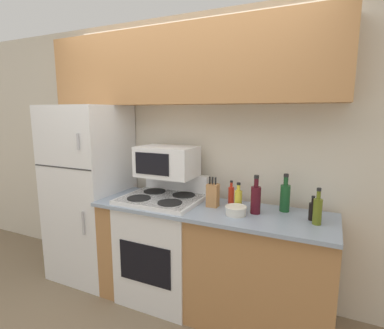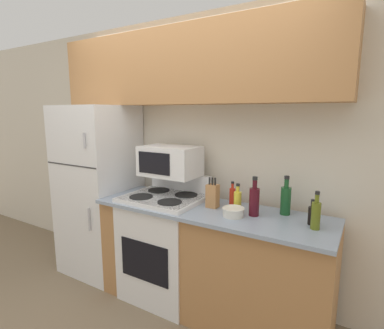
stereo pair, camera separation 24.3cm
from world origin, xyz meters
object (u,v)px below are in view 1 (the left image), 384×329
at_px(bottle_wine_red, 256,199).
at_px(knife_block, 213,195).
at_px(bottle_olive_oil, 317,210).
at_px(bottle_cooking_spray, 238,199).
at_px(bottle_hot_sauce, 231,194).
at_px(bottle_wine_green, 285,197).
at_px(bowl, 236,210).
at_px(stove, 163,246).
at_px(bottle_soy_sauce, 312,211).
at_px(microwave, 167,161).
at_px(refrigerator, 90,193).

bearing_deg(bottle_wine_red, knife_block, 177.09).
bearing_deg(bottle_olive_oil, bottle_cooking_spray, 172.21).
height_order(bottle_cooking_spray, bottle_hot_sauce, bottle_cooking_spray).
xyz_separation_m(bottle_cooking_spray, bottle_wine_green, (0.34, 0.11, 0.03)).
height_order(bowl, bottle_wine_red, bottle_wine_red).
relative_size(stove, bottle_wine_green, 3.70).
bearing_deg(bottle_cooking_spray, knife_block, -175.25).
height_order(bottle_olive_oil, bottle_soy_sauce, bottle_olive_oil).
height_order(stove, microwave, microwave).
height_order(knife_block, bowl, knife_block).
bearing_deg(bottle_hot_sauce, bottle_wine_green, -2.10).
bearing_deg(refrigerator, bottle_hot_sauce, 5.65).
distance_m(refrigerator, microwave, 0.95).
xyz_separation_m(bottle_cooking_spray, bottle_soy_sauce, (0.55, -0.01, -0.02)).
relative_size(refrigerator, bottle_olive_oil, 6.73).
xyz_separation_m(bottle_wine_green, bottle_soy_sauce, (0.21, -0.12, -0.05)).
xyz_separation_m(microwave, bottle_soy_sauce, (1.23, -0.06, -0.26)).
bearing_deg(stove, bottle_soy_sauce, 2.39).
bearing_deg(bottle_wine_red, bottle_cooking_spray, 166.39).
bearing_deg(knife_block, bottle_cooking_spray, 4.75).
xyz_separation_m(refrigerator, bowl, (1.58, -0.12, 0.08)).
distance_m(stove, bowl, 0.84).
distance_m(bottle_wine_green, bottle_wine_red, 0.25).
height_order(microwave, bottle_hot_sauce, microwave).
height_order(microwave, knife_block, microwave).
bearing_deg(bottle_wine_green, knife_block, -166.72).
distance_m(bowl, bottle_wine_green, 0.41).
bearing_deg(stove, bottle_wine_red, 1.49).
distance_m(microwave, bottle_olive_oil, 1.30).
xyz_separation_m(knife_block, bottle_wine_green, (0.55, 0.13, 0.02)).
relative_size(refrigerator, microwave, 3.39).
bearing_deg(stove, bottle_hot_sauce, 18.06).
height_order(refrigerator, bottle_hot_sauce, refrigerator).
xyz_separation_m(refrigerator, bottle_wine_red, (1.70, -0.02, 0.16)).
distance_m(bottle_olive_oil, bottle_hot_sauce, 0.72).
height_order(knife_block, bottle_wine_red, bottle_wine_red).
xyz_separation_m(stove, bottle_soy_sauce, (1.23, 0.05, 0.49)).
bearing_deg(bottle_olive_oil, bottle_soy_sauce, 115.19).
bearing_deg(stove, bottle_cooking_spray, 4.85).
height_order(bowl, bottle_soy_sauce, bottle_soy_sauce).
height_order(bowl, bottle_cooking_spray, bottle_cooking_spray).
relative_size(bottle_hot_sauce, bottle_soy_sauce, 1.11).
height_order(stove, bottle_hot_sauce, bottle_hot_sauce).
height_order(bottle_olive_oil, bottle_wine_red, bottle_wine_red).
relative_size(knife_block, bottle_olive_oil, 0.96).
bearing_deg(bottle_olive_oil, bottle_wine_green, 141.69).
bearing_deg(bowl, stove, 173.66).
distance_m(stove, bottle_wine_red, 0.98).
distance_m(microwave, bottle_wine_green, 1.05).
distance_m(knife_block, bottle_olive_oil, 0.80).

